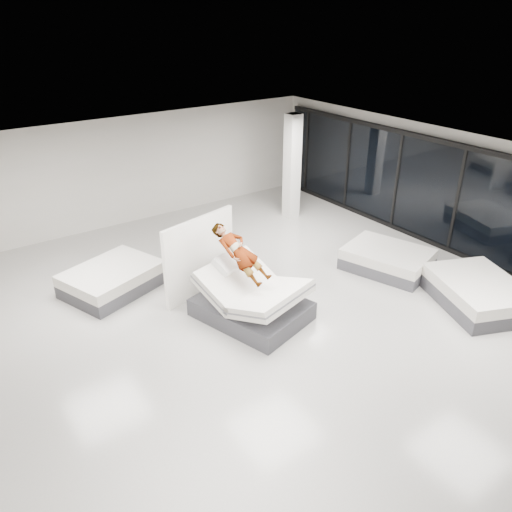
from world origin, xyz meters
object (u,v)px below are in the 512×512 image
Objects in this scene: hero_bed at (252,300)px; divider_panel at (200,256)px; flat_bed_right_far at (387,259)px; flat_bed_left_far at (112,279)px; remote at (260,269)px; column at (292,167)px; flat_bed_right_near at (478,293)px; person at (240,260)px.

divider_panel is at bearing 103.24° from hero_bed.
hero_bed is 1.09× the size of flat_bed_right_far.
remote is at bearing -51.68° from flat_bed_left_far.
hero_bed is 6.06m from column.
flat_bed_right_far is 6.75m from flat_bed_left_far.
flat_bed_right_near is at bearing -39.78° from flat_bed_left_far.
person is at bearing 122.15° from remote.
divider_panel is 4.77m from flat_bed_right_far.
flat_bed_right_near is 8.31m from flat_bed_left_far.
flat_bed_right_near is at bearing -47.21° from person.
flat_bed_left_far is (-2.22, 2.81, -0.81)m from remote.
person is 0.65× the size of flat_bed_left_far.
hero_bed is 0.81× the size of column.
divider_panel is 5.38m from column.
hero_bed is 0.98× the size of flat_bed_right_near.
remote is 5.79m from column.
flat_bed_left_far is at bearing 127.57° from divider_panel.
divider_panel is 0.87× the size of flat_bed_right_far.
hero_bed is at bearing -54.73° from flat_bed_left_far.
divider_panel is 0.84× the size of flat_bed_left_far.
flat_bed_right_far is 0.74× the size of column.
flat_bed_left_far is at bearing 140.22° from flat_bed_right_near.
person reaches higher than remote.
remote is at bearing -82.95° from divider_panel.
person is at bearing 173.46° from flat_bed_right_far.
divider_panel is at bearing 87.46° from person.
flat_bed_right_far is at bearing -93.92° from column.
person is 5.81m from column.
hero_bed is at bearing 177.47° from flat_bed_right_far.
flat_bed_left_far is (-6.39, 5.32, -0.02)m from flat_bed_right_near.
hero_bed is 3.47m from flat_bed_left_far.
person is at bearing 105.28° from hero_bed.
flat_bed_right_far is 0.90× the size of flat_bed_right_near.
column is at bearing 90.47° from flat_bed_right_near.
divider_panel is 0.64× the size of column.
divider_panel is 2.19m from flat_bed_left_far.
column is (4.41, 3.77, 0.33)m from person.
column is at bearing 86.08° from flat_bed_right_far.
person is 0.67× the size of flat_bed_right_far.
divider_panel reaches higher than flat_bed_right_near.
hero_bed is at bearing -90.80° from divider_panel.
column reaches higher than flat_bed_right_far.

